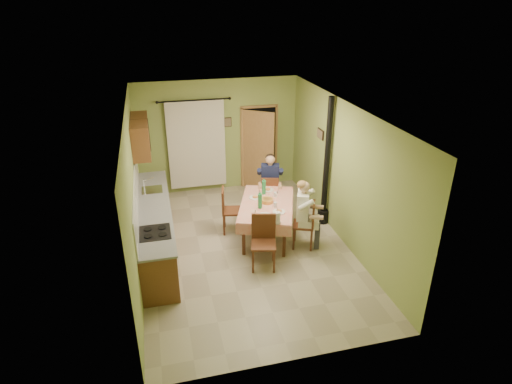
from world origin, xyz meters
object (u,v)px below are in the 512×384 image
object	(u,v)px
chair_right	(304,233)
stove_flue	(325,180)
chair_near	(263,253)
man_right	(305,207)
chair_left	(232,219)
man_far	(270,178)
dining_table	(267,220)
chair_far	(270,202)

from	to	relation	value
chair_right	stove_flue	bearing A→B (deg)	-19.57
chair_near	man_right	xyz separation A→B (m)	(0.95, 0.49, 0.59)
chair_left	man_far	size ratio (longest dim) A/B	0.70
chair_near	chair_right	xyz separation A→B (m)	(0.96, 0.49, -0.00)
chair_right	man_right	size ratio (longest dim) A/B	0.69
chair_left	stove_flue	world-z (taller)	stove_flue
chair_near	chair_left	world-z (taller)	chair_near
chair_left	chair_near	bearing A→B (deg)	23.92
man_right	chair_right	bearing A→B (deg)	-90.00
chair_left	man_right	world-z (taller)	man_right
chair_left	man_far	world-z (taller)	man_far
dining_table	chair_right	bearing A→B (deg)	-22.57
chair_near	chair_far	bearing A→B (deg)	-94.62
chair_near	chair_left	size ratio (longest dim) A/B	1.03
dining_table	man_right	bearing A→B (deg)	-22.88
chair_left	stove_flue	size ratio (longest dim) A/B	0.35
chair_far	chair_left	xyz separation A→B (m)	(-1.00, -0.60, 0.00)
chair_near	man_far	distance (m)	2.23
chair_far	chair_left	distance (m)	1.17
stove_flue	chair_far	bearing A→B (deg)	145.10
dining_table	chair_right	size ratio (longest dim) A/B	2.08
dining_table	stove_flue	xyz separation A→B (m)	(1.37, 0.27, 0.64)
chair_right	chair_left	bearing A→B (deg)	76.34
chair_right	dining_table	bearing A→B (deg)	70.80
dining_table	chair_far	world-z (taller)	chair_far
chair_far	chair_right	bearing A→B (deg)	-64.63
dining_table	chair_left	world-z (taller)	chair_left
chair_near	stove_flue	world-z (taller)	stove_flue
dining_table	chair_right	distance (m)	0.83
chair_far	chair_right	xyz separation A→B (m)	(0.27, -1.54, 0.00)
chair_left	man_far	bearing A→B (deg)	133.02
chair_near	stove_flue	bearing A→B (deg)	-128.33
dining_table	chair_left	xyz separation A→B (m)	(-0.66, 0.38, -0.09)
man_right	stove_flue	distance (m)	1.13
chair_left	stove_flue	xyz separation A→B (m)	(2.02, -0.11, 0.73)
chair_right	chair_near	bearing A→B (deg)	139.58
chair_near	man_far	size ratio (longest dim) A/B	0.72
chair_right	stove_flue	xyz separation A→B (m)	(0.75, 0.83, 0.73)
chair_far	man_right	distance (m)	1.66
dining_table	chair_far	xyz separation A→B (m)	(0.34, 0.99, -0.09)
dining_table	man_right	xyz separation A→B (m)	(0.61, -0.55, 0.50)
chair_right	chair_left	size ratio (longest dim) A/B	0.98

